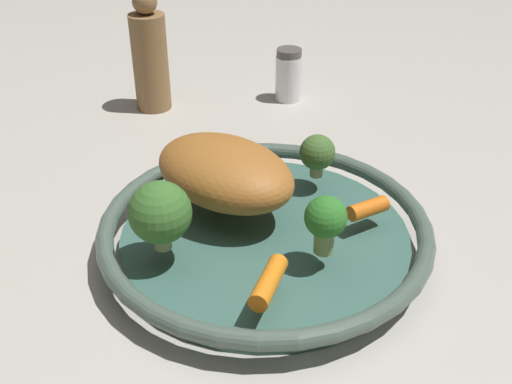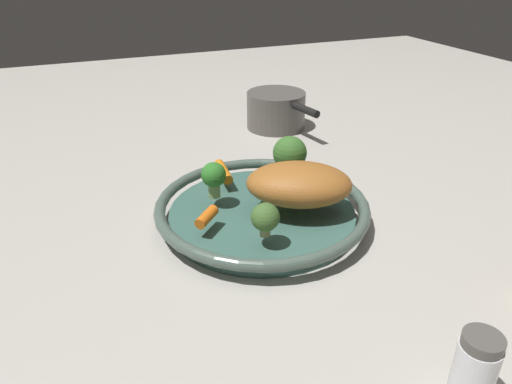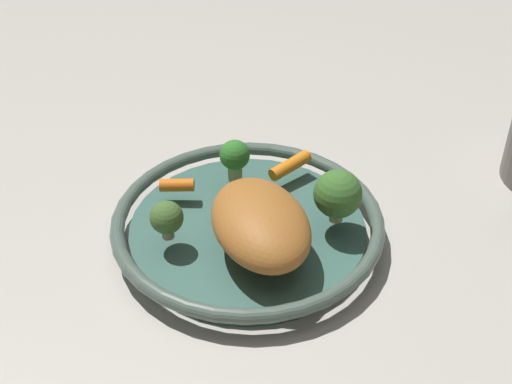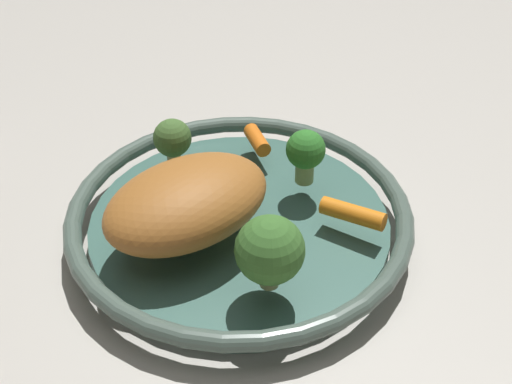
% 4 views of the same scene
% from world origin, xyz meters
% --- Properties ---
extents(ground_plane, '(2.55, 2.55, 0.00)m').
position_xyz_m(ground_plane, '(0.00, 0.00, 0.00)').
color(ground_plane, '#B7B2A8').
extents(serving_bowl, '(0.32, 0.32, 0.04)m').
position_xyz_m(serving_bowl, '(0.00, 0.00, 0.02)').
color(serving_bowl, '#3D665B').
rests_on(serving_bowl, ground_plane).
extents(roast_chicken_piece, '(0.16, 0.19, 0.06)m').
position_xyz_m(roast_chicken_piece, '(-0.03, -0.05, 0.07)').
color(roast_chicken_piece, '#A76429').
rests_on(roast_chicken_piece, serving_bowl).
extents(baby_carrot_back, '(0.06, 0.02, 0.02)m').
position_xyz_m(baby_carrot_back, '(0.10, 0.03, 0.05)').
color(baby_carrot_back, orange).
rests_on(baby_carrot_back, serving_bowl).
extents(baby_carrot_center, '(0.04, 0.04, 0.02)m').
position_xyz_m(baby_carrot_center, '(-0.03, 0.10, 0.05)').
color(baby_carrot_center, orange).
rests_on(baby_carrot_center, serving_bowl).
extents(broccoli_floret_mid, '(0.06, 0.06, 0.07)m').
position_xyz_m(broccoli_floret_mid, '(0.07, -0.08, 0.08)').
color(broccoli_floret_mid, tan).
rests_on(broccoli_floret_mid, serving_bowl).
extents(broccoli_floret_small, '(0.04, 0.04, 0.06)m').
position_xyz_m(broccoli_floret_small, '(0.04, 0.06, 0.07)').
color(broccoli_floret_small, '#94AC66').
rests_on(broccoli_floret_small, serving_bowl).
extents(broccoli_floret_edge, '(0.04, 0.04, 0.05)m').
position_xyz_m(broccoli_floret_edge, '(-0.09, 0.03, 0.07)').
color(broccoli_floret_edge, tan).
rests_on(broccoli_floret_edge, serving_bowl).
extents(salt_shaker, '(0.04, 0.04, 0.08)m').
position_xyz_m(salt_shaker, '(-0.37, -0.05, 0.04)').
color(salt_shaker, white).
rests_on(salt_shaker, ground_plane).
extents(saucepan, '(0.21, 0.13, 0.08)m').
position_xyz_m(saucepan, '(0.38, -0.20, 0.04)').
color(saucepan, '#56514C').
rests_on(saucepan, ground_plane).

